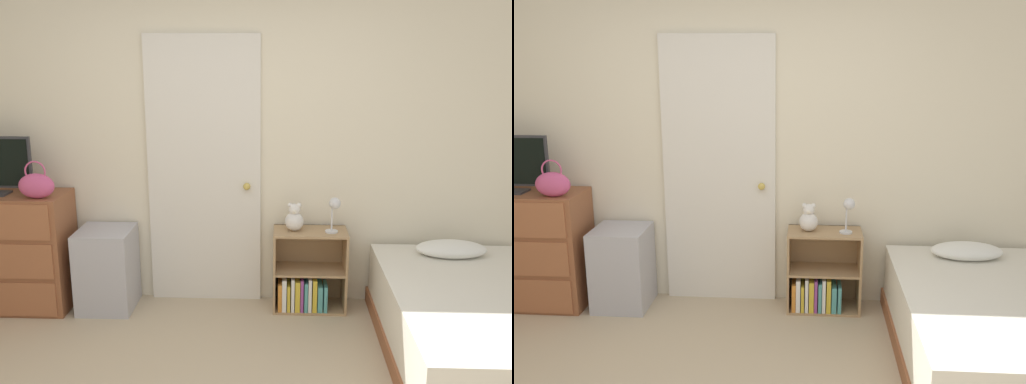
% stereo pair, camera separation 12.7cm
% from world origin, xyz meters
% --- Properties ---
extents(wall_back, '(10.00, 0.06, 2.55)m').
position_xyz_m(wall_back, '(0.00, 1.98, 1.27)').
color(wall_back, beige).
rests_on(wall_back, ground_plane).
extents(door_closed, '(0.88, 0.09, 2.09)m').
position_xyz_m(door_closed, '(-0.14, 1.93, 1.05)').
color(door_closed, silver).
rests_on(door_closed, ground_plane).
extents(dresser, '(0.99, 0.45, 0.92)m').
position_xyz_m(dresser, '(-1.68, 1.71, 0.46)').
color(dresser, brown).
rests_on(dresser, ground_plane).
extents(handbag, '(0.26, 0.13, 0.28)m').
position_xyz_m(handbag, '(-1.33, 1.59, 1.01)').
color(handbag, '#C64C7F').
rests_on(handbag, dresser).
extents(storage_bin, '(0.41, 0.43, 0.64)m').
position_xyz_m(storage_bin, '(-0.89, 1.72, 0.32)').
color(storage_bin, '#ADADB7').
rests_on(storage_bin, ground_plane).
extents(bookshelf, '(0.56, 0.31, 0.63)m').
position_xyz_m(bookshelf, '(0.65, 1.77, 0.24)').
color(bookshelf, tan).
rests_on(bookshelf, ground_plane).
extents(teddy_bear, '(0.14, 0.14, 0.22)m').
position_xyz_m(teddy_bear, '(0.56, 1.78, 0.73)').
color(teddy_bear, silver).
rests_on(teddy_bear, bookshelf).
extents(desk_lamp, '(0.11, 0.11, 0.27)m').
position_xyz_m(desk_lamp, '(0.85, 1.74, 0.83)').
color(desk_lamp, silver).
rests_on(desk_lamp, bookshelf).
extents(bed, '(1.15, 1.86, 0.60)m').
position_xyz_m(bed, '(1.72, 1.02, 0.25)').
color(bed, brown).
rests_on(bed, ground_plane).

